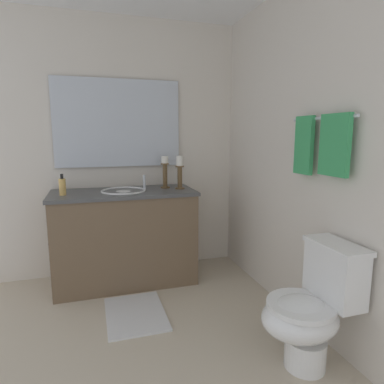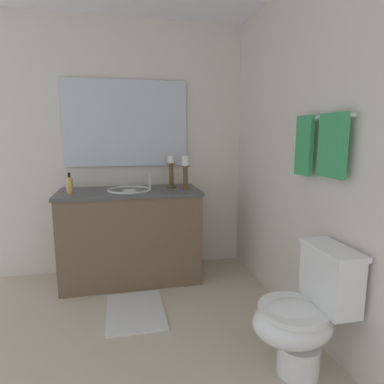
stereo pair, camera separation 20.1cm
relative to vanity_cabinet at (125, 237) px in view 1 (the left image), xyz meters
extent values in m
cube|color=beige|center=(1.27, -0.07, -0.44)|extent=(3.18, 2.52, 0.02)
cube|color=silver|center=(1.27, 1.19, 0.79)|extent=(3.18, 0.04, 2.45)
cube|color=silver|center=(-0.33, -0.07, 0.79)|extent=(0.04, 2.52, 2.45)
cube|color=brown|center=(0.00, 0.00, -0.02)|extent=(0.55, 1.25, 0.83)
cube|color=#4C4C4C|center=(0.00, 0.00, 0.41)|extent=(0.58, 1.28, 0.03)
sphere|color=black|center=(-0.10, -0.63, 0.03)|extent=(0.02, 0.02, 0.02)
sphere|color=black|center=(0.10, -0.63, 0.03)|extent=(0.02, 0.02, 0.02)
ellipsoid|color=white|center=(0.00, 0.00, 0.38)|extent=(0.38, 0.30, 0.11)
torus|color=white|center=(0.00, 0.00, 0.43)|extent=(0.40, 0.40, 0.02)
cylinder|color=silver|center=(0.00, 0.19, 0.50)|extent=(0.02, 0.02, 0.14)
cube|color=silver|center=(-0.28, 0.00, 1.04)|extent=(0.02, 1.18, 0.82)
cylinder|color=brown|center=(0.01, 0.52, 0.44)|extent=(0.09, 0.09, 0.01)
cylinder|color=brown|center=(0.01, 0.52, 0.53)|extent=(0.04, 0.04, 0.20)
cylinder|color=brown|center=(0.01, 0.52, 0.64)|extent=(0.08, 0.08, 0.01)
cylinder|color=white|center=(0.01, 0.52, 0.69)|extent=(0.06, 0.06, 0.09)
cylinder|color=brown|center=(-0.08, 0.40, 0.44)|extent=(0.09, 0.09, 0.01)
cylinder|color=brown|center=(-0.08, 0.40, 0.54)|extent=(0.04, 0.04, 0.23)
cylinder|color=brown|center=(-0.08, 0.40, 0.66)|extent=(0.08, 0.08, 0.01)
cylinder|color=white|center=(-0.08, 0.40, 0.70)|extent=(0.06, 0.06, 0.06)
cylinder|color=#E5B259|center=(0.05, -0.51, 0.50)|extent=(0.06, 0.06, 0.14)
cylinder|color=black|center=(0.05, -0.51, 0.59)|extent=(0.02, 0.02, 0.04)
cylinder|color=white|center=(1.50, 0.89, -0.34)|extent=(0.24, 0.24, 0.18)
ellipsoid|color=white|center=(1.50, 0.84, -0.11)|extent=(0.38, 0.46, 0.24)
cylinder|color=white|center=(1.50, 0.84, -0.03)|extent=(0.39, 0.39, 0.03)
cube|color=white|center=(1.50, 1.06, 0.13)|extent=(0.36, 0.17, 0.32)
cube|color=white|center=(1.50, 1.06, 0.30)|extent=(0.38, 0.19, 0.03)
cylinder|color=silver|center=(1.21, 1.13, 1.03)|extent=(0.59, 0.02, 0.02)
cube|color=#389E59|center=(1.07, 1.11, 0.86)|extent=(0.17, 0.03, 0.39)
cube|color=#389E59|center=(1.36, 1.11, 0.87)|extent=(0.24, 0.03, 0.37)
cube|color=silver|center=(0.62, 0.00, -0.42)|extent=(0.60, 0.44, 0.02)
camera|label=1|loc=(2.99, -0.27, 0.93)|focal=30.98mm
camera|label=2|loc=(3.04, -0.08, 0.93)|focal=30.98mm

